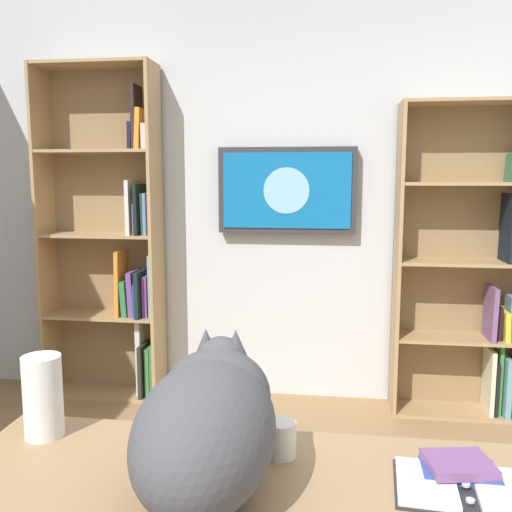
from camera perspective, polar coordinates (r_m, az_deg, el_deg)
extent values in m
cube|color=silver|center=(3.71, 2.41, 5.87)|extent=(4.52, 0.06, 2.70)
cube|color=tan|center=(3.57, 14.38, -0.52)|extent=(0.02, 0.28, 1.95)
cube|color=#93754E|center=(3.77, 20.52, -0.33)|extent=(0.87, 0.01, 1.95)
cube|color=tan|center=(3.90, 20.25, -14.81)|extent=(0.82, 0.27, 0.02)
cube|color=tan|center=(3.74, 20.61, -7.96)|extent=(0.82, 0.27, 0.02)
cube|color=tan|center=(3.64, 20.98, -0.63)|extent=(0.82, 0.27, 0.02)
cube|color=tan|center=(3.60, 21.37, 6.97)|extent=(0.82, 0.27, 0.02)
cube|color=tan|center=(3.63, 21.77, 14.60)|extent=(0.82, 0.27, 0.02)
cube|color=#26529E|center=(3.91, 24.89, -12.50)|extent=(0.04, 0.14, 0.30)
cube|color=#629BA3|center=(3.88, 24.25, -12.01)|extent=(0.03, 0.23, 0.37)
cube|color=#3F863B|center=(3.86, 23.74, -11.50)|extent=(0.02, 0.13, 0.45)
cube|color=black|center=(3.87, 23.35, -12.24)|extent=(0.02, 0.18, 0.34)
cube|color=beige|center=(3.87, 22.91, -11.71)|extent=(0.03, 0.22, 0.41)
cube|color=#6990A6|center=(3.77, 24.81, -5.78)|extent=(0.04, 0.13, 0.27)
cube|color=yellow|center=(3.78, 24.12, -6.41)|extent=(0.04, 0.24, 0.18)
cube|color=black|center=(3.75, 23.62, -6.31)|extent=(0.04, 0.13, 0.21)
cube|color=slate|center=(3.72, 23.08, -5.41)|extent=(0.03, 0.23, 0.33)
cube|color=#608DAB|center=(3.68, 24.89, 1.32)|extent=(0.03, 0.21, 0.25)
cube|color=black|center=(3.67, 24.50, 2.67)|extent=(0.02, 0.24, 0.42)
cube|color=tan|center=(3.71, -10.26, 2.07)|extent=(0.02, 0.28, 2.23)
cube|color=tan|center=(4.01, -20.88, 2.12)|extent=(0.02, 0.28, 2.23)
cube|color=#93754E|center=(3.97, -15.01, 2.31)|extent=(0.80, 0.01, 2.23)
cube|color=tan|center=(4.10, -15.18, -13.41)|extent=(0.76, 0.27, 0.02)
cube|color=tan|center=(3.94, -15.47, -5.91)|extent=(0.76, 0.27, 0.02)
cube|color=tan|center=(3.84, -15.78, 2.10)|extent=(0.76, 0.27, 0.02)
cube|color=tan|center=(3.83, -16.10, 10.34)|extent=(0.76, 0.27, 0.02)
cube|color=tan|center=(3.89, -16.43, 18.47)|extent=(0.76, 0.27, 0.02)
cube|color=#437147|center=(3.92, -10.36, -11.39)|extent=(0.02, 0.20, 0.35)
cube|color=#3E8644|center=(3.92, -10.90, -11.58)|extent=(0.03, 0.15, 0.33)
cube|color=#2A2923|center=(3.93, -11.44, -11.34)|extent=(0.03, 0.23, 0.36)
cube|color=silver|center=(3.93, -11.81, -10.11)|extent=(0.03, 0.13, 0.52)
cube|color=#72A3AA|center=(3.76, -10.64, -3.00)|extent=(0.03, 0.13, 0.41)
cube|color=#7A418F|center=(3.78, -11.15, -4.04)|extent=(0.03, 0.14, 0.27)
cube|color=black|center=(3.78, -11.75, -3.79)|extent=(0.03, 0.23, 0.31)
cube|color=#264B9F|center=(3.82, -12.04, -4.36)|extent=(0.02, 0.19, 0.22)
cube|color=#70448F|center=(3.82, -12.51, -3.77)|extent=(0.05, 0.18, 0.30)
cube|color=#307941|center=(3.83, -13.19, -4.19)|extent=(0.05, 0.17, 0.24)
cube|color=orange|center=(3.84, -13.75, -2.70)|extent=(0.04, 0.20, 0.44)
cube|color=#281B2B|center=(3.70, -10.77, 4.12)|extent=(0.02, 0.18, 0.25)
cube|color=#5F96AA|center=(3.72, -11.23, 4.32)|extent=(0.04, 0.16, 0.27)
cube|color=black|center=(3.71, -11.89, 4.75)|extent=(0.02, 0.22, 0.33)
cube|color=slate|center=(3.72, -12.26, 3.77)|extent=(0.03, 0.13, 0.20)
cube|color=silver|center=(3.75, -12.62, 4.95)|extent=(0.03, 0.23, 0.35)
cube|color=beige|center=(3.69, -11.19, 12.00)|extent=(0.04, 0.15, 0.16)
cube|color=orange|center=(3.72, -11.78, 12.71)|extent=(0.05, 0.19, 0.26)
cube|color=black|center=(3.74, -12.24, 13.82)|extent=(0.03, 0.17, 0.41)
cube|color=black|center=(3.74, -12.63, 12.01)|extent=(0.03, 0.15, 0.17)
cube|color=#333338|center=(3.63, 3.21, 6.78)|extent=(0.90, 0.06, 0.56)
cube|color=#146BB2|center=(3.59, 3.17, 6.77)|extent=(0.83, 0.01, 0.49)
cylinder|color=#8CCCEA|center=(3.59, 3.16, 6.77)|extent=(0.30, 0.00, 0.30)
cube|color=#A37F56|center=(1.47, -1.28, -22.78)|extent=(1.50, 0.58, 0.03)
ellipsoid|color=#4C4C51|center=(1.34, -5.22, -17.74)|extent=(0.32, 0.52, 0.31)
ellipsoid|color=#4C4C51|center=(1.42, -4.15, -14.29)|extent=(0.27, 0.29, 0.24)
sphere|color=#4C4C51|center=(1.46, -3.64, -11.05)|extent=(0.14, 0.14, 0.14)
cone|color=#4C4C51|center=(1.44, -2.11, -9.11)|extent=(0.06, 0.06, 0.08)
cone|color=#4C4C51|center=(1.45, -5.20, -8.96)|extent=(0.06, 0.06, 0.08)
cone|color=beige|center=(1.43, -2.15, -9.37)|extent=(0.04, 0.04, 0.05)
cone|color=beige|center=(1.45, -5.25, -9.22)|extent=(0.04, 0.04, 0.05)
cube|color=#26262B|center=(1.52, 24.45, -21.59)|extent=(0.17, 0.23, 0.01)
cube|color=#26262B|center=(1.50, 17.17, -21.77)|extent=(0.17, 0.23, 0.01)
cube|color=#26262B|center=(1.51, 20.84, -21.72)|extent=(0.05, 0.22, 0.01)
cube|color=white|center=(1.52, 24.47, -21.29)|extent=(0.15, 0.22, 0.01)
cube|color=white|center=(1.49, 17.18, -21.47)|extent=(0.15, 0.22, 0.01)
cylinder|color=silver|center=(1.44, 21.28, -22.48)|extent=(0.02, 0.02, 0.01)
cylinder|color=silver|center=(1.50, 20.87, -21.22)|extent=(0.02, 0.02, 0.01)
cylinder|color=silver|center=(1.56, 20.50, -20.04)|extent=(0.02, 0.02, 0.01)
cylinder|color=white|center=(1.74, -21.16, -13.37)|extent=(0.11, 0.11, 0.24)
cylinder|color=white|center=(1.55, 2.63, -18.37)|extent=(0.08, 0.08, 0.10)
cube|color=#2D4C93|center=(1.56, 20.26, -20.27)|extent=(0.19, 0.12, 0.02)
cube|color=#7A4C84|center=(1.55, 20.22, -19.53)|extent=(0.18, 0.16, 0.02)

